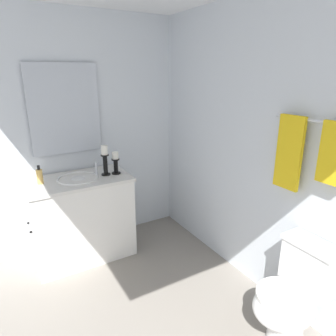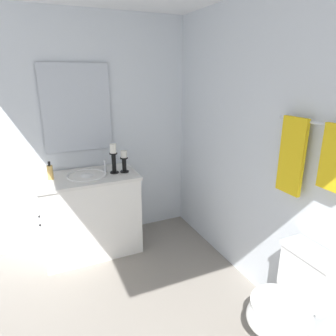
{
  "view_description": "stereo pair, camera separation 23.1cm",
  "coord_description": "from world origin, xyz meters",
  "px_view_note": "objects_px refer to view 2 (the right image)",
  "views": [
    {
      "loc": [
        1.63,
        -0.68,
        1.85
      ],
      "look_at": [
        -0.27,
        0.44,
        1.15
      ],
      "focal_mm": 32.12,
      "sensor_mm": 36.0,
      "label": 1
    },
    {
      "loc": [
        1.74,
        -0.47,
        1.85
      ],
      "look_at": [
        -0.27,
        0.44,
        1.15
      ],
      "focal_mm": 32.12,
      "sensor_mm": 36.0,
      "label": 2
    }
  ],
  "objects_px": {
    "sink_basin": "(87,179)",
    "towel_bar": "(319,123)",
    "soap_bottle": "(50,172)",
    "toilet": "(288,306)",
    "vanity_cabinet": "(90,214)",
    "candle_holder_tall": "(124,161)",
    "candle_holder_short": "(114,158)",
    "towel_center": "(336,158)",
    "mirror": "(77,108)",
    "towel_near_vanity": "(292,156)"
  },
  "relations": [
    {
      "from": "towel_bar",
      "to": "towel_near_vanity",
      "type": "relative_size",
      "value": 1.2
    },
    {
      "from": "vanity_cabinet",
      "to": "mirror",
      "type": "bearing_deg",
      "value": 179.99
    },
    {
      "from": "toilet",
      "to": "candle_holder_short",
      "type": "bearing_deg",
      "value": -158.8
    },
    {
      "from": "vanity_cabinet",
      "to": "mirror",
      "type": "xyz_separation_m",
      "value": [
        -0.28,
        0.0,
        1.07
      ]
    },
    {
      "from": "toilet",
      "to": "towel_center",
      "type": "xyz_separation_m",
      "value": [
        0.01,
        0.2,
        1.0
      ]
    },
    {
      "from": "vanity_cabinet",
      "to": "candle_holder_short",
      "type": "relative_size",
      "value": 3.24
    },
    {
      "from": "vanity_cabinet",
      "to": "mirror",
      "type": "relative_size",
      "value": 1.13
    },
    {
      "from": "soap_bottle",
      "to": "toilet",
      "type": "distance_m",
      "value": 2.31
    },
    {
      "from": "sink_basin",
      "to": "mirror",
      "type": "distance_m",
      "value": 0.74
    },
    {
      "from": "soap_bottle",
      "to": "towel_bar",
      "type": "relative_size",
      "value": 0.28
    },
    {
      "from": "towel_bar",
      "to": "candle_holder_short",
      "type": "bearing_deg",
      "value": -150.63
    },
    {
      "from": "towel_center",
      "to": "toilet",
      "type": "bearing_deg",
      "value": -91.97
    },
    {
      "from": "soap_bottle",
      "to": "candle_holder_tall",
      "type": "bearing_deg",
      "value": 83.73
    },
    {
      "from": "toilet",
      "to": "candle_holder_tall",
      "type": "bearing_deg",
      "value": -161.64
    },
    {
      "from": "vanity_cabinet",
      "to": "towel_near_vanity",
      "type": "height_order",
      "value": "towel_near_vanity"
    },
    {
      "from": "toilet",
      "to": "towel_near_vanity",
      "type": "relative_size",
      "value": 1.39
    },
    {
      "from": "candle_holder_tall",
      "to": "towel_bar",
      "type": "distance_m",
      "value": 1.88
    },
    {
      "from": "soap_bottle",
      "to": "toilet",
      "type": "height_order",
      "value": "soap_bottle"
    },
    {
      "from": "sink_basin",
      "to": "soap_bottle",
      "type": "bearing_deg",
      "value": -95.14
    },
    {
      "from": "vanity_cabinet",
      "to": "sink_basin",
      "type": "xyz_separation_m",
      "value": [
        0.0,
        0.0,
        0.39
      ]
    },
    {
      "from": "vanity_cabinet",
      "to": "candle_holder_tall",
      "type": "relative_size",
      "value": 4.35
    },
    {
      "from": "sink_basin",
      "to": "soap_bottle",
      "type": "relative_size",
      "value": 2.23
    },
    {
      "from": "vanity_cabinet",
      "to": "toilet",
      "type": "xyz_separation_m",
      "value": [
        1.8,
        0.96,
        -0.06
      ]
    },
    {
      "from": "towel_bar",
      "to": "towel_center",
      "type": "height_order",
      "value": "towel_center"
    },
    {
      "from": "mirror",
      "to": "towel_center",
      "type": "height_order",
      "value": "mirror"
    },
    {
      "from": "mirror",
      "to": "towel_near_vanity",
      "type": "bearing_deg",
      "value": 33.44
    },
    {
      "from": "towel_bar",
      "to": "sink_basin",
      "type": "bearing_deg",
      "value": -144.31
    },
    {
      "from": "candle_holder_tall",
      "to": "candle_holder_short",
      "type": "relative_size",
      "value": 0.75
    },
    {
      "from": "vanity_cabinet",
      "to": "toilet",
      "type": "relative_size",
      "value": 1.33
    },
    {
      "from": "sink_basin",
      "to": "candle_holder_short",
      "type": "xyz_separation_m",
      "value": [
        0.03,
        0.27,
        0.2
      ]
    },
    {
      "from": "candle_holder_short",
      "to": "soap_bottle",
      "type": "bearing_deg",
      "value": -95.87
    },
    {
      "from": "sink_basin",
      "to": "toilet",
      "type": "xyz_separation_m",
      "value": [
        1.8,
        0.96,
        -0.45
      ]
    },
    {
      "from": "mirror",
      "to": "towel_bar",
      "type": "distance_m",
      "value": 2.26
    },
    {
      "from": "soap_bottle",
      "to": "towel_center",
      "type": "distance_m",
      "value": 2.41
    },
    {
      "from": "sink_basin",
      "to": "towel_bar",
      "type": "xyz_separation_m",
      "value": [
        1.65,
        1.18,
        0.73
      ]
    },
    {
      "from": "sink_basin",
      "to": "towel_bar",
      "type": "distance_m",
      "value": 2.15
    },
    {
      "from": "mirror",
      "to": "vanity_cabinet",
      "type": "bearing_deg",
      "value": -0.01
    },
    {
      "from": "soap_bottle",
      "to": "towel_near_vanity",
      "type": "height_order",
      "value": "towel_near_vanity"
    },
    {
      "from": "candle_holder_short",
      "to": "toilet",
      "type": "height_order",
      "value": "candle_holder_short"
    },
    {
      "from": "candle_holder_short",
      "to": "towel_center",
      "type": "height_order",
      "value": "towel_center"
    },
    {
      "from": "candle_holder_tall",
      "to": "toilet",
      "type": "height_order",
      "value": "candle_holder_tall"
    },
    {
      "from": "candle_holder_tall",
      "to": "soap_bottle",
      "type": "xyz_separation_m",
      "value": [
        -0.08,
        -0.72,
        -0.04
      ]
    },
    {
      "from": "sink_basin",
      "to": "towel_near_vanity",
      "type": "relative_size",
      "value": 0.75
    },
    {
      "from": "sink_basin",
      "to": "towel_bar",
      "type": "relative_size",
      "value": 0.62
    },
    {
      "from": "toilet",
      "to": "sink_basin",
      "type": "bearing_deg",
      "value": -151.94
    },
    {
      "from": "candle_holder_short",
      "to": "towel_center",
      "type": "bearing_deg",
      "value": 26.63
    },
    {
      "from": "vanity_cabinet",
      "to": "mirror",
      "type": "distance_m",
      "value": 1.11
    },
    {
      "from": "soap_bottle",
      "to": "towel_near_vanity",
      "type": "xyz_separation_m",
      "value": [
        1.51,
        1.5,
        0.37
      ]
    },
    {
      "from": "vanity_cabinet",
      "to": "candle_holder_tall",
      "type": "bearing_deg",
      "value": 82.73
    },
    {
      "from": "mirror",
      "to": "toilet",
      "type": "xyz_separation_m",
      "value": [
        2.08,
        0.96,
        -1.13
      ]
    }
  ]
}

